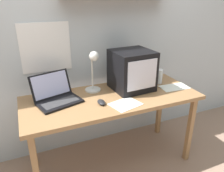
{
  "coord_description": "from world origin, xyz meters",
  "views": [
    {
      "loc": [
        -0.69,
        -1.63,
        1.59
      ],
      "look_at": [
        0.0,
        0.0,
        0.84
      ],
      "focal_mm": 35.0,
      "sensor_mm": 36.0,
      "label": 1
    }
  ],
  "objects_px": {
    "juice_glass": "(159,77)",
    "corner_desk": "(112,103)",
    "crt_monitor": "(132,70)",
    "desk_lamp": "(93,69)",
    "loose_paper_near_laptop": "(174,87)",
    "printed_handout": "(125,104)",
    "computer_mouse": "(101,102)",
    "laptop": "(56,95)"
  },
  "relations": [
    {
      "from": "loose_paper_near_laptop",
      "to": "crt_monitor",
      "type": "bearing_deg",
      "value": 160.14
    },
    {
      "from": "computer_mouse",
      "to": "printed_handout",
      "type": "xyz_separation_m",
      "value": [
        0.18,
        -0.09,
        -0.01
      ]
    },
    {
      "from": "desk_lamp",
      "to": "loose_paper_near_laptop",
      "type": "height_order",
      "value": "desk_lamp"
    },
    {
      "from": "desk_lamp",
      "to": "juice_glass",
      "type": "relative_size",
      "value": 2.72
    },
    {
      "from": "crt_monitor",
      "to": "computer_mouse",
      "type": "bearing_deg",
      "value": -156.67
    },
    {
      "from": "corner_desk",
      "to": "computer_mouse",
      "type": "height_order",
      "value": "computer_mouse"
    },
    {
      "from": "loose_paper_near_laptop",
      "to": "printed_handout",
      "type": "xyz_separation_m",
      "value": [
        -0.6,
        -0.13,
        0.0
      ]
    },
    {
      "from": "corner_desk",
      "to": "desk_lamp",
      "type": "xyz_separation_m",
      "value": [
        -0.12,
        0.16,
        0.3
      ]
    },
    {
      "from": "loose_paper_near_laptop",
      "to": "printed_handout",
      "type": "distance_m",
      "value": 0.62
    },
    {
      "from": "desk_lamp",
      "to": "printed_handout",
      "type": "bearing_deg",
      "value": -69.19
    },
    {
      "from": "computer_mouse",
      "to": "loose_paper_near_laptop",
      "type": "bearing_deg",
      "value": 3.44
    },
    {
      "from": "desk_lamp",
      "to": "printed_handout",
      "type": "relative_size",
      "value": 1.4
    },
    {
      "from": "corner_desk",
      "to": "juice_glass",
      "type": "xyz_separation_m",
      "value": [
        0.56,
        0.11,
        0.13
      ]
    },
    {
      "from": "printed_handout",
      "to": "corner_desk",
      "type": "bearing_deg",
      "value": 102.59
    },
    {
      "from": "laptop",
      "to": "juice_glass",
      "type": "relative_size",
      "value": 2.93
    },
    {
      "from": "juice_glass",
      "to": "loose_paper_near_laptop",
      "type": "distance_m",
      "value": 0.19
    },
    {
      "from": "computer_mouse",
      "to": "printed_handout",
      "type": "relative_size",
      "value": 0.38
    },
    {
      "from": "crt_monitor",
      "to": "printed_handout",
      "type": "xyz_separation_m",
      "value": [
        -0.2,
        -0.28,
        -0.18
      ]
    },
    {
      "from": "desk_lamp",
      "to": "loose_paper_near_laptop",
      "type": "distance_m",
      "value": 0.82
    },
    {
      "from": "juice_glass",
      "to": "loose_paper_near_laptop",
      "type": "relative_size",
      "value": 0.5
    },
    {
      "from": "corner_desk",
      "to": "desk_lamp",
      "type": "height_order",
      "value": "desk_lamp"
    },
    {
      "from": "juice_glass",
      "to": "corner_desk",
      "type": "bearing_deg",
      "value": -169.33
    },
    {
      "from": "juice_glass",
      "to": "printed_handout",
      "type": "xyz_separation_m",
      "value": [
        -0.52,
        -0.29,
        -0.06
      ]
    },
    {
      "from": "desk_lamp",
      "to": "computer_mouse",
      "type": "distance_m",
      "value": 0.34
    },
    {
      "from": "computer_mouse",
      "to": "printed_handout",
      "type": "distance_m",
      "value": 0.2
    },
    {
      "from": "desk_lamp",
      "to": "computer_mouse",
      "type": "xyz_separation_m",
      "value": [
        -0.02,
        -0.26,
        -0.21
      ]
    },
    {
      "from": "laptop",
      "to": "corner_desk",
      "type": "bearing_deg",
      "value": -28.61
    },
    {
      "from": "crt_monitor",
      "to": "printed_handout",
      "type": "bearing_deg",
      "value": -129.14
    },
    {
      "from": "crt_monitor",
      "to": "desk_lamp",
      "type": "height_order",
      "value": "desk_lamp"
    },
    {
      "from": "laptop",
      "to": "printed_handout",
      "type": "relative_size",
      "value": 1.5
    },
    {
      "from": "laptop",
      "to": "desk_lamp",
      "type": "bearing_deg",
      "value": -7.68
    },
    {
      "from": "corner_desk",
      "to": "printed_handout",
      "type": "xyz_separation_m",
      "value": [
        0.04,
        -0.19,
        0.07
      ]
    },
    {
      "from": "desk_lamp",
      "to": "juice_glass",
      "type": "bearing_deg",
      "value": -8.04
    },
    {
      "from": "desk_lamp",
      "to": "computer_mouse",
      "type": "bearing_deg",
      "value": -99.06
    },
    {
      "from": "crt_monitor",
      "to": "corner_desk",
      "type": "bearing_deg",
      "value": -162.93
    },
    {
      "from": "crt_monitor",
      "to": "desk_lamp",
      "type": "bearing_deg",
      "value": 165.86
    },
    {
      "from": "corner_desk",
      "to": "printed_handout",
      "type": "height_order",
      "value": "printed_handout"
    },
    {
      "from": "desk_lamp",
      "to": "loose_paper_near_laptop",
      "type": "relative_size",
      "value": 1.36
    },
    {
      "from": "laptop",
      "to": "juice_glass",
      "type": "bearing_deg",
      "value": -16.17
    },
    {
      "from": "laptop",
      "to": "crt_monitor",
      "type": "bearing_deg",
      "value": -17.39
    },
    {
      "from": "computer_mouse",
      "to": "loose_paper_near_laptop",
      "type": "xyz_separation_m",
      "value": [
        0.78,
        0.05,
        -0.01
      ]
    },
    {
      "from": "desk_lamp",
      "to": "printed_handout",
      "type": "xyz_separation_m",
      "value": [
        0.16,
        -0.35,
        -0.23
      ]
    }
  ]
}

